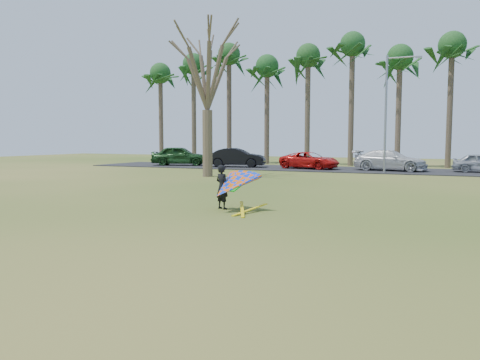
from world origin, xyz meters
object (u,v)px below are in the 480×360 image
at_px(kite_flyer, 230,186).
at_px(car_1, 237,158).
at_px(streetlight, 388,108).
at_px(car_3, 390,160).
at_px(bare_tree_left, 207,66).
at_px(car_2, 310,160).
at_px(car_0, 180,156).

bearing_deg(kite_flyer, car_1, 113.75).
xyz_separation_m(streetlight, car_3, (-0.06, 2.67, -3.64)).
height_order(bare_tree_left, car_1, bare_tree_left).
relative_size(bare_tree_left, streetlight, 1.21).
height_order(bare_tree_left, car_2, bare_tree_left).
bearing_deg(car_0, car_2, -109.64).
distance_m(streetlight, car_2, 7.59).
xyz_separation_m(bare_tree_left, car_3, (10.10, 9.67, -6.10)).
distance_m(car_0, car_1, 5.71).
bearing_deg(car_2, car_3, -73.80).
bearing_deg(streetlight, car_2, 157.90).
relative_size(streetlight, car_2, 1.70).
xyz_separation_m(bare_tree_left, kite_flyer, (7.37, -12.35, -6.08)).
height_order(bare_tree_left, kite_flyer, bare_tree_left).
bearing_deg(car_2, kite_flyer, -156.96).
distance_m(car_2, kite_flyer, 22.09).
bearing_deg(car_1, streetlight, -113.09).
xyz_separation_m(car_0, car_2, (11.90, -0.11, -0.19)).
bearing_deg(car_1, car_2, -100.69).
relative_size(bare_tree_left, car_3, 1.85).
relative_size(streetlight, car_3, 1.53).
xyz_separation_m(bare_tree_left, car_1, (-2.15, 9.27, -6.07)).
height_order(car_1, car_3, car_1).
xyz_separation_m(streetlight, car_0, (-18.01, 2.59, -3.56)).
xyz_separation_m(bare_tree_left, streetlight, (10.16, 7.00, -2.45)).
height_order(car_0, car_3, car_0).
bearing_deg(car_1, kite_flyer, -168.89).
distance_m(bare_tree_left, car_3, 15.25).
relative_size(bare_tree_left, car_1, 2.04).
distance_m(bare_tree_left, car_0, 13.77).
bearing_deg(car_3, kite_flyer, -179.48).
relative_size(car_0, car_1, 1.05).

